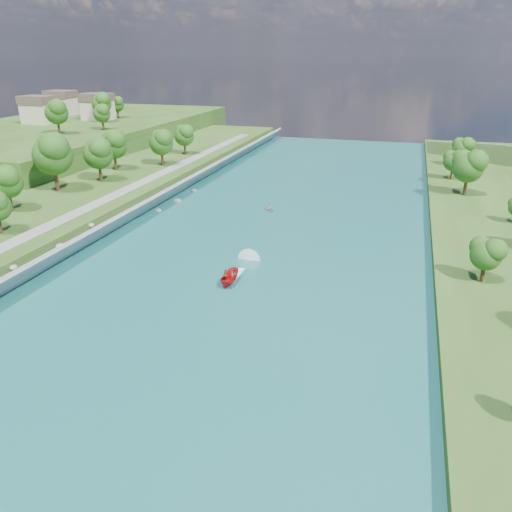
% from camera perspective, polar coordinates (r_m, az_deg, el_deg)
% --- Properties ---
extents(ground, '(260.00, 260.00, 0.00)m').
position_cam_1_polar(ground, '(59.80, -7.28, -7.71)').
color(ground, '#2D5119').
rests_on(ground, ground).
extents(river_water, '(55.00, 240.00, 0.10)m').
position_cam_1_polar(river_water, '(76.52, -1.28, -0.56)').
color(river_water, '#185A5B').
rests_on(river_water, ground).
extents(ridge_west, '(60.00, 120.00, 9.00)m').
position_cam_1_polar(ridge_west, '(178.16, -19.83, 12.80)').
color(ridge_west, '#2D5119').
rests_on(ridge_west, ground).
extents(riprap_bank, '(4.45, 236.00, 4.27)m').
position_cam_1_polar(riprap_bank, '(86.39, -18.00, 2.27)').
color(riprap_bank, slate).
rests_on(riprap_bank, ground).
extents(riverside_path, '(3.00, 200.00, 0.10)m').
position_cam_1_polar(riverside_path, '(90.29, -21.36, 3.84)').
color(riverside_path, gray).
rests_on(riverside_path, berm_west).
extents(ridge_houses, '(29.50, 29.50, 8.40)m').
position_cam_1_polar(ridge_houses, '(184.80, -20.88, 15.74)').
color(ridge_houses, beige).
rests_on(ridge_houses, ridge_west).
extents(trees_east, '(15.42, 138.79, 11.38)m').
position_cam_1_polar(trees_east, '(90.43, 25.79, 4.90)').
color(trees_east, '#265015').
rests_on(trees_east, berm_east).
extents(trees_ridge, '(16.73, 43.69, 10.92)m').
position_cam_1_polar(trees_ridge, '(163.39, -18.39, 15.64)').
color(trees_ridge, '#265015').
rests_on(trees_ridge, ridge_west).
extents(motorboat, '(3.60, 19.15, 2.13)m').
position_cam_1_polar(motorboat, '(69.71, -2.73, -2.18)').
color(motorboat, red).
rests_on(motorboat, river_water).
extents(raft, '(3.09, 2.92, 1.52)m').
position_cam_1_polar(raft, '(101.01, 1.58, 5.37)').
color(raft, gray).
rests_on(raft, river_water).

